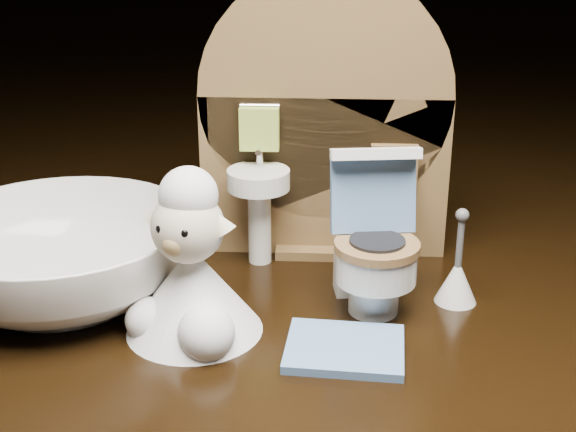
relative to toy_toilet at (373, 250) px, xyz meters
name	(u,v)px	position (x,y,z in m)	size (l,w,h in m)	color
backdrop_panel	(323,133)	(-0.02, 0.06, 0.04)	(0.13, 0.05, 0.15)	brown
toy_toilet	(373,250)	(0.00, 0.00, 0.00)	(0.04, 0.05, 0.08)	white
bath_mat	(345,349)	(-0.01, -0.04, -0.03)	(0.05, 0.04, 0.00)	#5B84B9
toilet_brush	(457,278)	(0.04, 0.00, -0.02)	(0.02, 0.02, 0.05)	white
plush_lamb	(191,277)	(-0.08, -0.03, 0.00)	(0.06, 0.06, 0.08)	white
ceramic_bowl	(61,259)	(-0.15, 0.00, -0.01)	(0.13, 0.13, 0.04)	white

